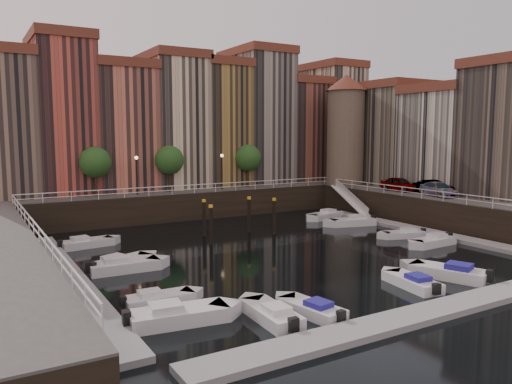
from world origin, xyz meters
TOP-DOWN VIEW (x-y plane):
  - ground at (0.00, 0.00)m, footprint 200.00×200.00m
  - quay_far at (0.00, 26.00)m, footprint 80.00×20.00m
  - quay_right at (28.00, -2.00)m, footprint 20.00×36.00m
  - dock_left at (-16.20, -1.00)m, footprint 2.00×28.00m
  - dock_right at (16.20, -1.00)m, footprint 2.00×28.00m
  - dock_near at (0.00, -17.00)m, footprint 30.00×2.00m
  - mountains at (1.72, 110.00)m, footprint 145.00×100.00m
  - far_terrace at (3.31, 23.50)m, footprint 48.70×10.30m
  - right_terrace at (26.50, 3.80)m, footprint 9.30×24.30m
  - corner_tower at (20.00, 14.50)m, footprint 5.20×5.20m
  - promenade_trees at (-1.33, 18.20)m, footprint 21.20×3.20m
  - street_lamps at (-1.00, 17.20)m, footprint 10.36×0.36m
  - railings at (0.00, 4.88)m, footprint 36.08×34.04m
  - gangway at (17.10, 10.00)m, footprint 2.78×8.32m
  - mooring_pilings at (-0.23, 6.04)m, footprint 7.46×3.90m
  - boat_left_0 at (-12.84, -11.28)m, footprint 5.38×2.53m
  - boat_left_1 at (-12.72, -8.12)m, footprint 4.11×1.60m
  - boat_left_2 at (-12.54, -0.40)m, footprint 5.08×2.03m
  - boat_left_3 at (-12.46, 0.41)m, footprint 4.98×3.34m
  - boat_left_4 at (-13.16, 8.58)m, footprint 4.63×2.19m
  - boat_right_1 at (12.66, -5.79)m, footprint 4.66×1.88m
  - boat_right_2 at (12.99, -2.25)m, footprint 4.21×2.60m
  - boat_right_3 at (13.05, 4.86)m, footprint 5.18×2.98m
  - boat_right_4 at (13.15, 9.59)m, footprint 4.92×2.72m
  - boat_near_0 at (-8.48, -13.40)m, footprint 1.83×4.53m
  - boat_near_1 at (-6.21, -13.82)m, footprint 2.15×4.28m
  - boat_near_2 at (2.05, -13.17)m, footprint 2.14×4.46m
  - boat_near_3 at (5.70, -13.04)m, footprint 3.51×5.24m
  - car_a at (20.44, 5.61)m, footprint 2.00×4.65m
  - car_b at (21.41, 1.61)m, footprint 1.73×4.61m
  - car_c at (20.57, 0.37)m, footprint 3.15×5.22m

SIDE VIEW (x-z plane):
  - ground at x=0.00m, z-range 0.00..0.00m
  - dock_left at x=-16.20m, z-range 0.00..0.35m
  - dock_right at x=16.20m, z-range 0.00..0.35m
  - dock_near at x=0.00m, z-range 0.00..0.35m
  - boat_left_1 at x=-12.72m, z-range -0.15..0.79m
  - boat_right_2 at x=12.99m, z-range -0.15..0.79m
  - boat_near_1 at x=-6.21m, z-range -0.16..0.80m
  - boat_near_2 at x=2.05m, z-range -0.16..0.84m
  - boat_near_0 at x=-8.48m, z-range -0.17..0.86m
  - boat_left_4 at x=-13.16m, z-range -0.17..0.87m
  - boat_right_1 at x=12.66m, z-range -0.17..0.89m
  - boat_right_4 at x=13.15m, z-range -0.18..0.92m
  - boat_left_3 at x=-12.46m, z-range -0.18..0.94m
  - boat_left_2 at x=-12.54m, z-range -0.19..0.97m
  - boat_right_3 at x=13.05m, z-range -0.19..0.97m
  - boat_near_3 at x=5.70m, z-range -0.19..0.99m
  - boat_left_0 at x=-12.84m, z-range -0.20..1.01m
  - quay_far at x=0.00m, z-range 0.00..3.00m
  - quay_right at x=28.00m, z-range 0.00..3.00m
  - mooring_pilings at x=-0.23m, z-range -0.24..3.54m
  - gangway at x=17.10m, z-range 0.05..3.78m
  - car_c at x=20.57m, z-range 3.00..4.42m
  - car_b at x=21.41m, z-range 3.00..4.50m
  - car_a at x=20.44m, z-range 3.00..4.56m
  - railings at x=0.00m, z-range 3.53..4.05m
  - street_lamps at x=-1.00m, z-range 3.81..7.99m
  - promenade_trees at x=-1.33m, z-range 3.98..9.18m
  - mountains at x=1.72m, z-range -1.08..16.92m
  - right_terrace at x=26.50m, z-range 2.56..16.56m
  - corner_tower at x=20.00m, z-range 3.29..17.09m
  - far_terrace at x=3.31m, z-range 2.20..19.70m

